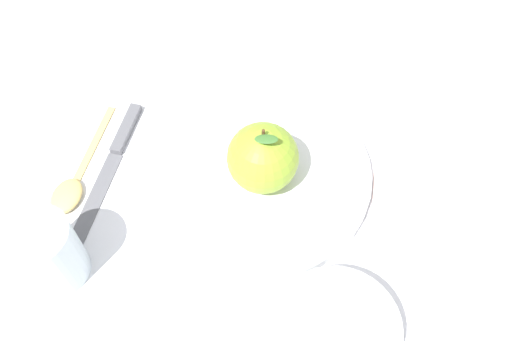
{
  "coord_description": "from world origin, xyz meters",
  "views": [
    {
      "loc": [
        0.34,
        -0.08,
        0.55
      ],
      "look_at": [
        0.0,
        0.03,
        0.02
      ],
      "focal_mm": 38.95,
      "sensor_mm": 36.0,
      "label": 1
    }
  ],
  "objects_px": {
    "spoon": "(73,184)",
    "linen_napkin": "(422,204)",
    "apple": "(263,158)",
    "cup": "(46,251)",
    "side_bowl": "(337,331)",
    "knife": "(111,163)",
    "dinner_plate": "(256,175)"
  },
  "relations": [
    {
      "from": "knife",
      "to": "cup",
      "type": "bearing_deg",
      "value": -32.42
    },
    {
      "from": "dinner_plate",
      "to": "side_bowl",
      "type": "height_order",
      "value": "side_bowl"
    },
    {
      "from": "dinner_plate",
      "to": "side_bowl",
      "type": "relative_size",
      "value": 2.24
    },
    {
      "from": "linen_napkin",
      "to": "cup",
      "type": "bearing_deg",
      "value": -96.42
    },
    {
      "from": "side_bowl",
      "to": "cup",
      "type": "bearing_deg",
      "value": -121.89
    },
    {
      "from": "side_bowl",
      "to": "dinner_plate",
      "type": "bearing_deg",
      "value": -175.1
    },
    {
      "from": "dinner_plate",
      "to": "knife",
      "type": "distance_m",
      "value": 0.17
    },
    {
      "from": "side_bowl",
      "to": "spoon",
      "type": "xyz_separation_m",
      "value": [
        -0.26,
        -0.22,
        -0.02
      ]
    },
    {
      "from": "dinner_plate",
      "to": "knife",
      "type": "bearing_deg",
      "value": -114.57
    },
    {
      "from": "cup",
      "to": "knife",
      "type": "distance_m",
      "value": 0.15
    },
    {
      "from": "apple",
      "to": "dinner_plate",
      "type": "bearing_deg",
      "value": -152.67
    },
    {
      "from": "dinner_plate",
      "to": "side_bowl",
      "type": "distance_m",
      "value": 0.2
    },
    {
      "from": "dinner_plate",
      "to": "spoon",
      "type": "relative_size",
      "value": 1.79
    },
    {
      "from": "spoon",
      "to": "linen_napkin",
      "type": "height_order",
      "value": "spoon"
    },
    {
      "from": "spoon",
      "to": "linen_napkin",
      "type": "distance_m",
      "value": 0.4
    },
    {
      "from": "cup",
      "to": "spoon",
      "type": "xyz_separation_m",
      "value": [
        -0.1,
        0.03,
        -0.04
      ]
    },
    {
      "from": "spoon",
      "to": "linen_napkin",
      "type": "relative_size",
      "value": 0.98
    },
    {
      "from": "cup",
      "to": "knife",
      "type": "relative_size",
      "value": 0.43
    },
    {
      "from": "cup",
      "to": "linen_napkin",
      "type": "distance_m",
      "value": 0.41
    },
    {
      "from": "dinner_plate",
      "to": "knife",
      "type": "xyz_separation_m",
      "value": [
        -0.07,
        -0.16,
        -0.01
      ]
    },
    {
      "from": "knife",
      "to": "linen_napkin",
      "type": "relative_size",
      "value": 1.28
    },
    {
      "from": "dinner_plate",
      "to": "apple",
      "type": "xyz_separation_m",
      "value": [
        0.01,
        0.0,
        0.05
      ]
    },
    {
      "from": "dinner_plate",
      "to": "cup",
      "type": "height_order",
      "value": "cup"
    },
    {
      "from": "dinner_plate",
      "to": "apple",
      "type": "relative_size",
      "value": 3.03
    },
    {
      "from": "side_bowl",
      "to": "cup",
      "type": "distance_m",
      "value": 0.3
    },
    {
      "from": "apple",
      "to": "cup",
      "type": "xyz_separation_m",
      "value": [
        0.04,
        -0.24,
        -0.01
      ]
    },
    {
      "from": "apple",
      "to": "linen_napkin",
      "type": "bearing_deg",
      "value": 63.94
    },
    {
      "from": "dinner_plate",
      "to": "apple",
      "type": "bearing_deg",
      "value": 27.33
    },
    {
      "from": "apple",
      "to": "cup",
      "type": "relative_size",
      "value": 1.05
    },
    {
      "from": "apple",
      "to": "spoon",
      "type": "relative_size",
      "value": 0.59
    },
    {
      "from": "knife",
      "to": "linen_napkin",
      "type": "distance_m",
      "value": 0.37
    },
    {
      "from": "side_bowl",
      "to": "linen_napkin",
      "type": "bearing_deg",
      "value": 125.81
    }
  ]
}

